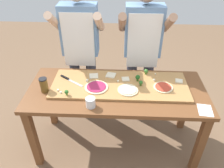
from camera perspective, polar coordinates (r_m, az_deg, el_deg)
name	(u,v)px	position (r m, az deg, el deg)	size (l,w,h in m)	color
ground_plane	(116,143)	(2.69, 1.03, -14.97)	(8.00, 8.00, 0.00)	brown
prep_table	(117,98)	(2.21, 1.21, -3.64)	(1.74, 0.73, 0.79)	brown
cutting_board	(120,85)	(2.18, 2.00, -0.23)	(1.34, 0.49, 0.02)	#B27F47
chefs_knife	(68,79)	(2.28, -11.25, 1.22)	(0.26, 0.19, 0.02)	#B7BABF
pizza_whole_tomato_red	(163,87)	(2.18, 13.14, -0.83)	(0.19, 0.19, 0.02)	beige
pizza_whole_cheese_artichoke	(128,90)	(2.09, 4.15, -1.53)	(0.20, 0.20, 0.02)	beige
pizza_whole_beet_magenta	(96,87)	(2.13, -4.07, -0.79)	(0.23, 0.23, 0.02)	beige
pizza_slice_far_left	(111,75)	(2.30, -0.30, 2.30)	(0.09, 0.09, 0.01)	beige
pizza_slice_near_left	(126,79)	(2.24, 3.54, 1.28)	(0.08, 0.08, 0.01)	beige
pizza_slice_far_right	(179,81)	(2.31, 16.99, 0.74)	(0.07, 0.07, 0.01)	beige
pizza_slice_center	(94,76)	(2.29, -4.76, 2.08)	(0.09, 0.09, 0.01)	beige
broccoli_floret_front_right	(67,92)	(2.06, -11.72, -2.07)	(0.04, 0.04, 0.06)	#3F7220
broccoli_floret_back_left	(146,71)	(2.34, 8.83, 3.30)	(0.04, 0.04, 0.06)	#487A23
broccoli_floret_front_mid	(141,83)	(2.15, 7.50, 0.33)	(0.04, 0.04, 0.06)	#366618
broccoli_floret_back_mid	(138,77)	(2.21, 6.70, 1.70)	(0.05, 0.05, 0.07)	#2C5915
cheese_crumble_a	(58,90)	(2.14, -13.86, -1.54)	(0.02, 0.02, 0.02)	silver
cheese_crumble_b	(154,80)	(2.26, 10.89, 1.06)	(0.02, 0.02, 0.02)	white
cheese_crumble_c	(118,81)	(2.21, 1.58, 0.79)	(0.02, 0.02, 0.02)	silver
cheese_crumble_d	(155,74)	(2.36, 11.19, 2.55)	(0.01, 0.01, 0.01)	silver
cheese_crumble_e	(61,92)	(2.11, -13.18, -2.13)	(0.02, 0.02, 0.02)	white
cheese_crumble_f	(87,81)	(2.22, -6.48, 0.89)	(0.02, 0.02, 0.02)	silver
flour_cup	(91,103)	(1.93, -5.58, -4.91)	(0.09, 0.09, 0.09)	white
sauce_jar	(44,85)	(2.17, -17.25, -0.26)	(0.08, 0.08, 0.15)	brown
recipe_note	(205,110)	(2.07, 23.03, -6.28)	(0.12, 0.16, 0.00)	white
cook_left	(81,45)	(2.54, -8.16, 9.99)	(0.54, 0.39, 1.67)	#333847
cook_right	(142,46)	(2.51, 7.87, 9.68)	(0.54, 0.39, 1.67)	#333847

